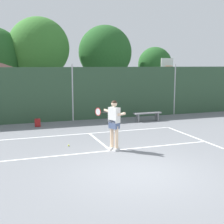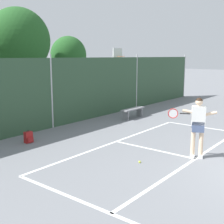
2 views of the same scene
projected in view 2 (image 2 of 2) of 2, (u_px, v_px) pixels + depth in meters
name	position (u px, v px, depth m)	size (l,w,h in m)	color
chainlink_fence	(52.00, 93.00, 12.80)	(26.09, 0.09, 3.14)	#2D4C33
basketball_hoop	(117.00, 68.00, 19.02)	(0.90, 0.67, 3.55)	#284CB2
tennis_player	(198.00, 122.00, 9.01)	(0.79, 1.26, 1.85)	silver
tennis_ball	(140.00, 162.00, 8.74)	(0.07, 0.07, 0.07)	#CCE033
backpack_red	(29.00, 137.00, 10.76)	(0.29, 0.25, 0.46)	maroon
courtside_bench	(133.00, 111.00, 15.06)	(1.60, 0.36, 0.48)	gray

